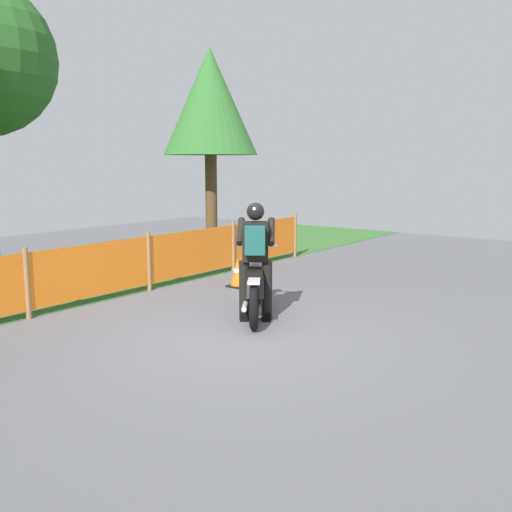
% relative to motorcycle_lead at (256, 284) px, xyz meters
% --- Properties ---
extents(ground, '(24.00, 24.00, 0.02)m').
position_rel_motorcycle_lead_xyz_m(ground, '(-0.95, -0.26, -0.48)').
color(ground, '#5B5B60').
extents(grass_verge, '(24.00, 5.76, 0.01)m').
position_rel_motorcycle_lead_xyz_m(grass_verge, '(-0.95, 5.41, -0.47)').
color(grass_verge, '#386B2D').
rests_on(grass_verge, ground).
extents(barrier_fence, '(11.77, 0.08, 1.05)m').
position_rel_motorcycle_lead_xyz_m(barrier_fence, '(-0.95, 2.53, 0.07)').
color(barrier_fence, olive).
rests_on(barrier_fence, ground).
extents(tree_rightmost, '(2.19, 2.19, 4.86)m').
position_rel_motorcycle_lead_xyz_m(tree_rightmost, '(3.68, 4.12, 3.13)').
color(tree_rightmost, brown).
rests_on(tree_rightmost, ground).
extents(motorcycle_lead, '(1.76, 1.28, 0.98)m').
position_rel_motorcycle_lead_xyz_m(motorcycle_lead, '(0.00, 0.00, 0.00)').
color(motorcycle_lead, black).
rests_on(motorcycle_lead, ground).
extents(rider_lead, '(0.79, 0.72, 1.69)m').
position_rel_motorcycle_lead_xyz_m(rider_lead, '(-0.18, -0.13, 0.48)').
color(rider_lead, black).
rests_on(rider_lead, ground).
extents(traffic_cone, '(0.32, 0.32, 0.53)m').
position_rel_motorcycle_lead_xyz_m(traffic_cone, '(1.41, 1.49, -0.22)').
color(traffic_cone, black).
rests_on(traffic_cone, ground).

